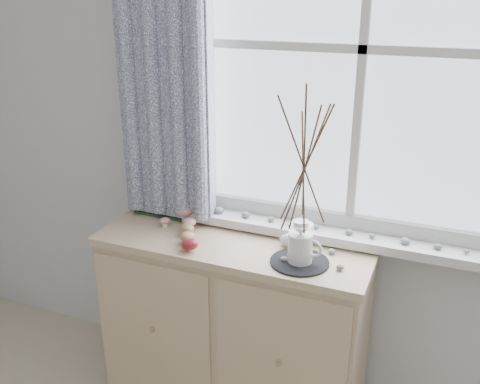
{
  "coord_description": "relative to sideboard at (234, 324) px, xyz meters",
  "views": [
    {
      "loc": [
        0.67,
        -0.15,
        1.88
      ],
      "look_at": [
        -0.1,
        1.7,
        1.1
      ],
      "focal_mm": 40.0,
      "sensor_mm": 36.0,
      "label": 1
    }
  ],
  "objects": [
    {
      "name": "botanical_book",
      "position": [
        -0.42,
        0.11,
        0.54
      ],
      "size": [
        0.33,
        0.14,
        0.23
      ],
      "primitive_type": null,
      "rotation": [
        0.0,
        0.0,
        -0.02
      ],
      "color": "#204225",
      "rests_on": "sideboard"
    },
    {
      "name": "sideboard",
      "position": [
        0.0,
        0.0,
        0.0
      ],
      "size": [
        1.2,
        0.45,
        0.85
      ],
      "color": "tan",
      "rests_on": "ground"
    },
    {
      "name": "songbird_figurine",
      "position": [
        0.24,
        0.04,
        0.46
      ],
      "size": [
        0.13,
        0.07,
        0.06
      ],
      "primitive_type": null,
      "rotation": [
        0.0,
        0.0,
        -0.13
      ],
      "color": "silver",
      "rests_on": "sideboard"
    },
    {
      "name": "toadstool_cluster",
      "position": [
        -0.28,
        0.07,
        0.47
      ],
      "size": [
        0.18,
        0.15,
        0.09
      ],
      "color": "white",
      "rests_on": "sideboard"
    },
    {
      "name": "twig_pitcher",
      "position": [
        0.32,
        -0.08,
        0.85
      ],
      "size": [
        0.31,
        0.31,
        0.74
      ],
      "rotation": [
        0.0,
        0.0,
        -0.21
      ],
      "color": "white",
      "rests_on": "crocheted_doily"
    },
    {
      "name": "sideboard_pebbles",
      "position": [
        0.33,
        0.01,
        0.44
      ],
      "size": [
        0.33,
        0.23,
        0.02
      ],
      "color": "gray",
      "rests_on": "sideboard"
    },
    {
      "name": "crocheted_doily",
      "position": [
        0.32,
        -0.08,
        0.43
      ],
      "size": [
        0.24,
        0.24,
        0.01
      ],
      "primitive_type": "cylinder",
      "color": "black",
      "rests_on": "sideboard"
    },
    {
      "name": "wooden_eggs",
      "position": [
        -0.17,
        -0.09,
        0.46
      ],
      "size": [
        0.14,
        0.18,
        0.08
      ],
      "color": "#A27F5A",
      "rests_on": "sideboard"
    }
  ]
}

